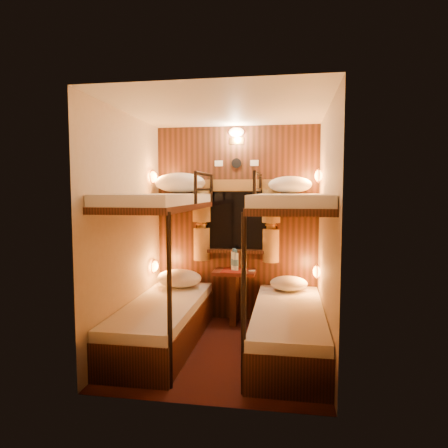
% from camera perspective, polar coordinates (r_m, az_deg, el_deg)
% --- Properties ---
extents(floor, '(2.10, 2.10, 0.00)m').
position_cam_1_polar(floor, '(4.24, -0.14, -17.61)').
color(floor, black).
rests_on(floor, ground).
extents(ceiling, '(2.10, 2.10, 0.00)m').
position_cam_1_polar(ceiling, '(4.00, -0.15, 16.12)').
color(ceiling, silver).
rests_on(ceiling, wall_back).
extents(wall_back, '(2.40, 0.00, 2.40)m').
position_cam_1_polar(wall_back, '(4.98, 1.82, 0.00)').
color(wall_back, '#C6B293').
rests_on(wall_back, floor).
extents(wall_front, '(2.40, 0.00, 2.40)m').
position_cam_1_polar(wall_front, '(2.92, -3.51, -3.38)').
color(wall_front, '#C6B293').
rests_on(wall_front, floor).
extents(wall_left, '(0.00, 2.40, 2.40)m').
position_cam_1_polar(wall_left, '(4.22, -13.67, -0.99)').
color(wall_left, '#C6B293').
rests_on(wall_left, floor).
extents(wall_right, '(0.00, 2.40, 2.40)m').
position_cam_1_polar(wall_right, '(3.91, 14.49, -1.46)').
color(wall_right, '#C6B293').
rests_on(wall_right, floor).
extents(back_panel, '(2.00, 0.03, 2.40)m').
position_cam_1_polar(back_panel, '(4.96, 1.80, -0.01)').
color(back_panel, black).
rests_on(back_panel, floor).
extents(bunk_left, '(0.72, 1.90, 1.82)m').
position_cam_1_polar(bunk_left, '(4.27, -8.72, -9.58)').
color(bunk_left, black).
rests_on(bunk_left, floor).
extents(bunk_right, '(0.72, 1.90, 1.82)m').
position_cam_1_polar(bunk_right, '(4.07, 9.19, -10.30)').
color(bunk_right, black).
rests_on(bunk_right, floor).
extents(window, '(1.00, 0.12, 0.79)m').
position_cam_1_polar(window, '(4.93, 1.75, -0.26)').
color(window, black).
rests_on(window, back_panel).
extents(curtains, '(1.10, 0.22, 1.00)m').
position_cam_1_polar(curtains, '(4.89, 1.70, 0.67)').
color(curtains, brown).
rests_on(curtains, back_panel).
extents(back_fixtures, '(0.54, 0.09, 0.48)m').
position_cam_1_polar(back_fixtures, '(4.95, 1.78, 12.11)').
color(back_fixtures, black).
rests_on(back_fixtures, back_panel).
extents(reading_lamps, '(2.00, 0.20, 1.25)m').
position_cam_1_polar(reading_lamps, '(4.63, 1.26, 0.14)').
color(reading_lamps, orange).
rests_on(reading_lamps, wall_left).
extents(table, '(0.50, 0.34, 0.66)m').
position_cam_1_polar(table, '(4.91, 1.49, -9.37)').
color(table, '#4F1612').
rests_on(table, floor).
extents(bottle_left, '(0.07, 0.07, 0.26)m').
position_cam_1_polar(bottle_left, '(4.85, 1.67, -5.37)').
color(bottle_left, '#99BFE5').
rests_on(bottle_left, table).
extents(bottle_right, '(0.08, 0.08, 0.27)m').
position_cam_1_polar(bottle_right, '(4.87, 1.44, -5.26)').
color(bottle_right, '#99BFE5').
rests_on(bottle_right, table).
extents(sachet_a, '(0.10, 0.08, 0.01)m').
position_cam_1_polar(sachet_a, '(4.85, 4.01, -6.66)').
color(sachet_a, silver).
rests_on(sachet_a, table).
extents(sachet_b, '(0.08, 0.08, 0.00)m').
position_cam_1_polar(sachet_b, '(4.93, 2.49, -6.47)').
color(sachet_b, silver).
rests_on(sachet_b, table).
extents(pillow_lower_left, '(0.54, 0.39, 0.21)m').
position_cam_1_polar(pillow_lower_left, '(4.87, -6.41, -7.71)').
color(pillow_lower_left, white).
rests_on(pillow_lower_left, bunk_left).
extents(pillow_lower_right, '(0.43, 0.31, 0.17)m').
position_cam_1_polar(pillow_lower_right, '(4.74, 9.22, -8.37)').
color(pillow_lower_right, white).
rests_on(pillow_lower_right, bunk_right).
extents(pillow_upper_left, '(0.61, 0.44, 0.24)m').
position_cam_1_polar(pillow_upper_left, '(4.83, -6.29, 5.87)').
color(pillow_upper_left, white).
rests_on(pillow_upper_left, bunk_left).
extents(pillow_upper_right, '(0.49, 0.35, 0.19)m').
position_cam_1_polar(pillow_upper_right, '(4.64, 9.41, 5.58)').
color(pillow_upper_right, white).
rests_on(pillow_upper_right, bunk_right).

